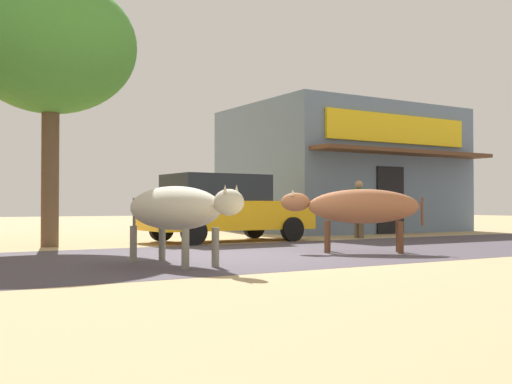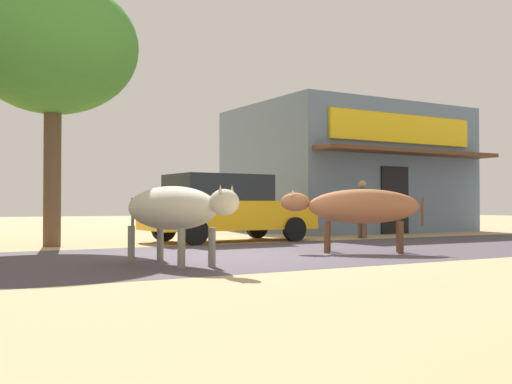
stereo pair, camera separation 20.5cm
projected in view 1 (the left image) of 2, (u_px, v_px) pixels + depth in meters
The scene contains 8 objects.
ground at pixel (246, 255), 11.31m from camera, with size 80.00×80.00×0.00m, color tan.
asphalt_road at pixel (246, 254), 11.31m from camera, with size 72.00×5.59×0.00m, color #453F47.
storefront_right_club at pixel (342, 170), 22.05m from camera, with size 7.21×6.44×4.23m.
roadside_tree at pixel (51, 47), 13.48m from camera, with size 3.67×3.67×5.81m.
parked_hatchback_car at pixel (224, 207), 15.37m from camera, with size 4.23×2.01×1.64m.
cow_near_brown at pixel (175, 209), 9.36m from camera, with size 1.12×2.75×1.18m.
cow_far_dark at pixel (359, 207), 11.83m from camera, with size 2.30×2.01×1.20m.
pedestrian_by_shop at pixel (359, 204), 16.93m from camera, with size 0.28×0.61×1.57m.
Camera 1 is at (-5.76, -9.76, 0.90)m, focal length 43.82 mm.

